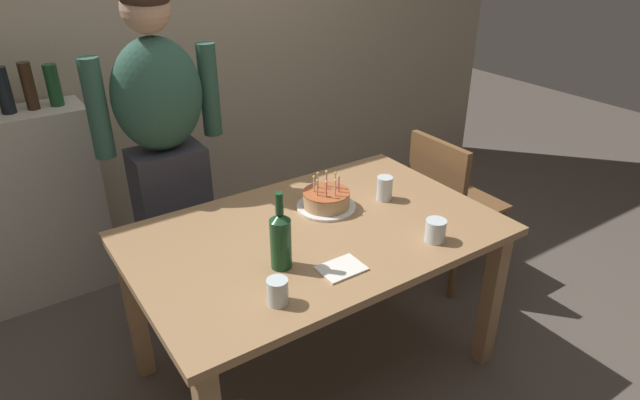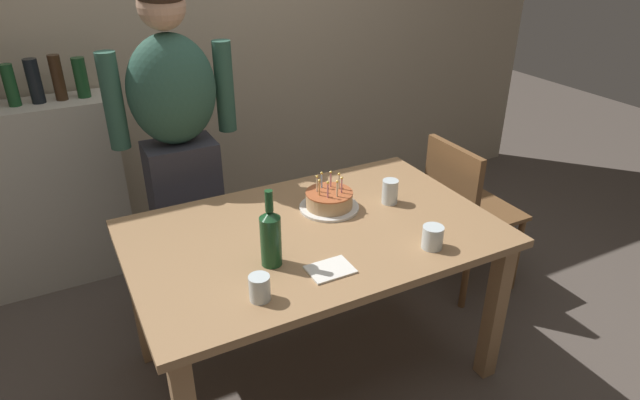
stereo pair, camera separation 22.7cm
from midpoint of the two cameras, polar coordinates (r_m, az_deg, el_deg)
The scene contains 12 objects.
ground_plane at distance 2.70m, azimuth 1.91°, elevation -16.82°, with size 10.00×10.00×0.00m, color #564C44.
back_wall at distance 3.42m, azimuth -11.11°, elevation 17.08°, with size 5.20×0.10×2.60m, color tan.
dining_table at distance 2.30m, azimuth 2.16°, elevation -5.29°, with size 1.50×0.96×0.74m.
birthday_cake at distance 2.40m, azimuth 3.67°, elevation -0.14°, with size 0.26×0.26×0.16m.
water_glass_near at distance 2.47m, azimuth 9.94°, elevation 0.80°, with size 0.07×0.07×0.11m, color silver.
water_glass_far at distance 2.18m, azimuth 14.63°, elevation -3.86°, with size 0.08×0.08×0.09m, color silver.
water_glass_side at distance 1.84m, azimuth -2.80°, elevation -9.28°, with size 0.07×0.07×0.09m, color silver.
wine_bottle at distance 1.98m, azimuth -1.92°, elevation -3.90°, with size 0.08×0.08×0.30m.
napkin_stack at distance 2.01m, azimuth 4.34°, elevation -7.36°, with size 0.16×0.12×0.01m, color white.
person_man_bearded at distance 2.72m, azimuth -12.14°, elevation 4.91°, with size 0.61×0.27×1.66m.
dining_chair at distance 3.04m, azimuth 16.82°, elevation -0.59°, with size 0.42×0.42×0.87m.
shelf_cabinet at distance 3.30m, azimuth -24.62°, elevation 0.61°, with size 0.77×0.30×1.34m.
Camera 2 is at (-0.87, -1.73, 1.89)m, focal length 30.62 mm.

